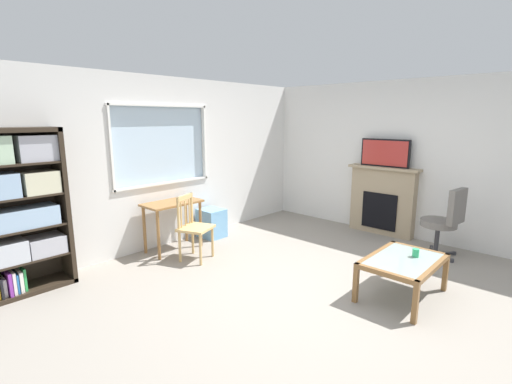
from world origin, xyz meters
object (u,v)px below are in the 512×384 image
sippy_cup (416,253)px  plastic_drawer_unit (212,223)px  fireplace (382,200)px  bookshelf (20,207)px  desk_under_window (172,211)px  tv (385,153)px  coffee_table (403,264)px  office_chair (445,219)px  wooden_chair (194,227)px

sippy_cup → plastic_drawer_unit: bearing=93.9°
fireplace → sippy_cup: fireplace is taller
plastic_drawer_unit → bookshelf: bearing=178.8°
desk_under_window → sippy_cup: desk_under_window is taller
tv → coffee_table: (-1.99, -1.15, -0.99)m
plastic_drawer_unit → desk_under_window: bearing=-176.3°
tv → sippy_cup: size_ratio=8.96×
fireplace → office_chair: bearing=-112.7°
bookshelf → tv: size_ratio=2.27×
fireplace → tv: 0.80m
plastic_drawer_unit → office_chair: size_ratio=0.47×
desk_under_window → plastic_drawer_unit: (0.78, 0.05, -0.36)m
fireplace → office_chair: fireplace is taller
wooden_chair → fireplace: size_ratio=0.77×
fireplace → sippy_cup: (-1.86, -1.22, -0.09)m
tv → office_chair: (-0.45, -1.12, -0.82)m
bookshelf → sippy_cup: bearing=-48.4°
office_chair → sippy_cup: office_chair is taller
bookshelf → sippy_cup: (2.88, -3.24, -0.49)m
bookshelf → desk_under_window: bookshelf is taller
plastic_drawer_unit → fireplace: (2.08, -1.96, 0.34)m
tv → sippy_cup: (-1.85, -1.22, -0.89)m
desk_under_window → sippy_cup: 3.29m
fireplace → coffee_table: bearing=-150.2°
plastic_drawer_unit → office_chair: bearing=-62.3°
wooden_chair → tv: (2.86, -1.40, 0.91)m
wooden_chair → bookshelf: bearing=161.5°
coffee_table → sippy_cup: size_ratio=10.90×
wooden_chair → fireplace: 3.20m
coffee_table → sippy_cup: (0.14, -0.07, 0.11)m
bookshelf → plastic_drawer_unit: 2.76m
plastic_drawer_unit → coffee_table: size_ratio=0.48×
bookshelf → tv: 5.15m
bookshelf → desk_under_window: 1.92m
tv → sippy_cup: 2.38m
sippy_cup → wooden_chair: bearing=111.2°
sippy_cup → bookshelf: bearing=131.6°
fireplace → plastic_drawer_unit: bearing=136.7°
sippy_cup → office_chair: bearing=4.2°
office_chair → coffee_table: 1.55m
sippy_cup → coffee_table: bearing=152.9°
desk_under_window → plastic_drawer_unit: 0.86m
desk_under_window → tv: tv is taller
desk_under_window → wooden_chair: wooden_chair is taller
bookshelf → office_chair: bookshelf is taller
plastic_drawer_unit → coffee_table: bearing=-88.6°
wooden_chair → coffee_table: size_ratio=0.92×
office_chair → sippy_cup: size_ratio=11.11×
tv → plastic_drawer_unit: bearing=136.4°
desk_under_window → office_chair: 3.86m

